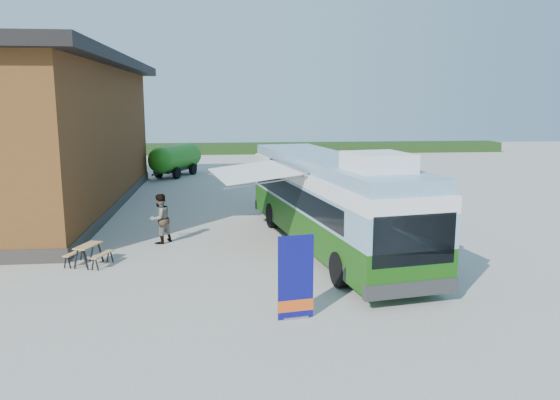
{
  "coord_description": "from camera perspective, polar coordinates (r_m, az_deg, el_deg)",
  "views": [
    {
      "loc": [
        -1.21,
        -18.3,
        5.39
      ],
      "look_at": [
        1.04,
        3.33,
        1.4
      ],
      "focal_mm": 35.0,
      "sensor_mm": 36.0,
      "label": 1
    }
  ],
  "objects": [
    {
      "name": "ground",
      "position": [
        19.11,
        -2.09,
        -5.99
      ],
      "size": [
        100.0,
        100.0,
        0.0
      ],
      "primitive_type": "plane",
      "color": "#BCB7AD",
      "rests_on": "ground"
    },
    {
      "name": "slurry_tanker",
      "position": [
        39.82,
        -10.83,
        4.32
      ],
      "size": [
        3.48,
        5.7,
        2.27
      ],
      "rotation": [
        0.0,
        0.0,
        -0.43
      ],
      "color": "#247E17",
      "rests_on": "ground"
    },
    {
      "name": "picnic_table",
      "position": [
        19.11,
        -19.4,
        -4.96
      ],
      "size": [
        1.52,
        1.44,
        0.7
      ],
      "rotation": [
        0.0,
        0.0,
        -0.33
      ],
      "color": "tan",
      "rests_on": "ground"
    },
    {
      "name": "barn",
      "position": [
        29.84,
        -24.21,
        6.03
      ],
      "size": [
        9.6,
        21.2,
        7.5
      ],
      "color": "brown",
      "rests_on": "ground"
    },
    {
      "name": "person_a",
      "position": [
        28.99,
        -1.53,
        1.65
      ],
      "size": [
        0.84,
        0.84,
        1.97
      ],
      "primitive_type": "imported",
      "rotation": [
        0.0,
        0.0,
        0.8
      ],
      "color": "#999999",
      "rests_on": "ground"
    },
    {
      "name": "person_b",
      "position": [
        21.23,
        -12.43,
        -1.92
      ],
      "size": [
        1.15,
        1.17,
        1.9
      ],
      "primitive_type": "imported",
      "rotation": [
        0.0,
        0.0,
        -2.31
      ],
      "color": "#999999",
      "rests_on": "ground"
    },
    {
      "name": "banner",
      "position": [
        13.67,
        1.65,
        -8.88
      ],
      "size": [
        0.93,
        0.28,
        2.15
      ],
      "rotation": [
        0.0,
        0.0,
        0.17
      ],
      "color": "#0D0D65",
      "rests_on": "ground"
    },
    {
      "name": "bus",
      "position": [
        19.97,
        5.2,
        0.16
      ],
      "size": [
        4.72,
        12.91,
        3.88
      ],
      "rotation": [
        0.0,
        0.0,
        0.17
      ],
      "color": "#245F0F",
      "rests_on": "ground"
    },
    {
      "name": "hedge",
      "position": [
        57.26,
        3.35,
        5.47
      ],
      "size": [
        40.0,
        3.0,
        1.0
      ],
      "primitive_type": "cube",
      "color": "#264419",
      "rests_on": "ground"
    },
    {
      "name": "awning",
      "position": [
        19.86,
        -2.37,
        2.98
      ],
      "size": [
        3.39,
        4.75,
        0.53
      ],
      "rotation": [
        0.0,
        0.0,
        0.17
      ],
      "color": "white",
      "rests_on": "ground"
    }
  ]
}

